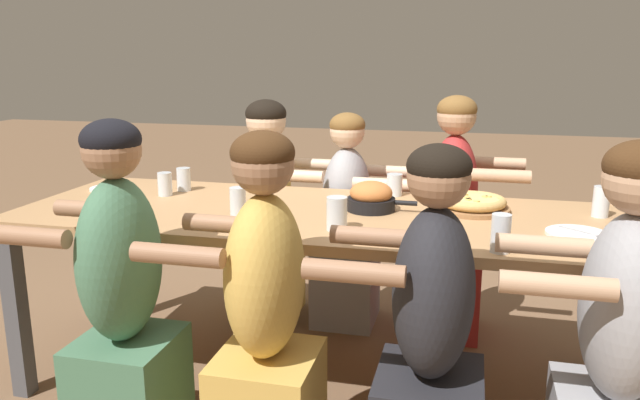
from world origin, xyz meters
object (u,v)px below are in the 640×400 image
object	(u,v)px
pizza_board_main	(473,203)
diner_far_midright	(452,228)
skillet_bowl	(371,197)
empty_plate_a	(577,234)
drinking_glass_g	(117,193)
drinking_glass_b	(601,203)
empty_plate_b	(111,188)
diner_far_center	(347,230)
drinking_glass_a	(238,203)
drinking_glass_f	(165,185)
drinking_glass_d	(501,236)
diner_far_midleft	(269,217)
drinking_glass_h	(337,215)
drinking_glass_c	(184,181)
drinking_glass_e	(395,185)
diner_near_right	(617,369)
diner_near_midleft	(123,314)
diner_near_center	(265,332)
diner_near_midright	(429,355)

from	to	relation	value
pizza_board_main	diner_far_midright	distance (m)	0.56
skillet_bowl	empty_plate_a	size ratio (longest dim) A/B	1.33
empty_plate_a	drinking_glass_g	bearing A→B (deg)	179.07
skillet_bowl	drinking_glass_b	xyz separation A→B (m)	(0.90, 0.12, 0.00)
empty_plate_b	diner_far_center	size ratio (longest dim) A/B	0.17
drinking_glass_a	drinking_glass_b	bearing A→B (deg)	13.00
pizza_board_main	drinking_glass_f	world-z (taller)	drinking_glass_f
drinking_glass_d	diner_far_midleft	world-z (taller)	diner_far_midleft
drinking_glass_h	diner_far_center	bearing A→B (deg)	98.91
drinking_glass_c	drinking_glass_d	bearing A→B (deg)	-23.17
pizza_board_main	diner_far_midleft	world-z (taller)	diner_far_midleft
drinking_glass_c	drinking_glass_e	world-z (taller)	drinking_glass_c
drinking_glass_e	diner_near_right	bearing A→B (deg)	-53.65
drinking_glass_a	drinking_glass_d	world-z (taller)	drinking_glass_d
diner_far_center	diner_near_midleft	world-z (taller)	diner_near_midleft
drinking_glass_g	diner_far_midright	xyz separation A→B (m)	(1.40, 0.74, -0.27)
drinking_glass_c	diner_near_center	distance (m)	1.18
drinking_glass_d	diner_near_right	xyz separation A→B (m)	(0.32, -0.30, -0.28)
pizza_board_main	drinking_glass_d	bearing A→B (deg)	-80.37
empty_plate_b	diner_far_midleft	bearing A→B (deg)	38.57
drinking_glass_d	diner_near_midleft	distance (m)	1.28
diner_far_midright	diner_near_center	xyz separation A→B (m)	(-0.53, -1.33, -0.01)
drinking_glass_d	diner_near_midleft	xyz separation A→B (m)	(-1.22, -0.30, -0.28)
drinking_glass_e	drinking_glass_g	world-z (taller)	drinking_glass_g
drinking_glass_e	diner_near_midleft	xyz separation A→B (m)	(-0.78, -1.04, -0.27)
drinking_glass_h	diner_near_right	size ratio (longest dim) A/B	0.10
drinking_glass_e	pizza_board_main	bearing A→B (deg)	-29.73
skillet_bowl	diner_near_midleft	xyz separation A→B (m)	(-0.72, -0.74, -0.27)
empty_plate_a	diner_near_midleft	distance (m)	1.61
drinking_glass_b	pizza_board_main	bearing A→B (deg)	-177.32
drinking_glass_b	drinking_glass_e	distance (m)	0.86
empty_plate_a	drinking_glass_f	xyz separation A→B (m)	(-1.73, 0.23, 0.04)
skillet_bowl	diner_far_midleft	size ratio (longest dim) A/B	0.25
pizza_board_main	drinking_glass_c	xyz separation A→B (m)	(-1.33, 0.07, 0.02)
empty_plate_a	diner_far_midleft	xyz separation A→B (m)	(-1.42, 0.77, -0.23)
skillet_bowl	drinking_glass_g	bearing A→B (deg)	-171.96
skillet_bowl	drinking_glass_a	distance (m)	0.55
empty_plate_b	diner_near_midright	xyz separation A→B (m)	(1.57, -0.84, -0.25)
drinking_glass_d	diner_near_center	world-z (taller)	diner_near_center
empty_plate_a	diner_far_center	size ratio (longest dim) A/B	0.20
empty_plate_b	drinking_glass_a	xyz separation A→B (m)	(0.76, -0.30, 0.04)
drinking_glass_f	drinking_glass_d	bearing A→B (deg)	-18.65
empty_plate_a	drinking_glass_h	world-z (taller)	drinking_glass_h
skillet_bowl	drinking_glass_f	size ratio (longest dim) A/B	2.72
skillet_bowl	drinking_glass_d	distance (m)	0.67
pizza_board_main	drinking_glass_g	xyz separation A→B (m)	(-1.49, -0.25, 0.02)
empty_plate_a	diner_far_center	xyz separation A→B (m)	(-0.99, 0.77, -0.27)
skillet_bowl	drinking_glass_b	world-z (taller)	same
drinking_glass_b	diner_near_center	distance (m)	1.44
drinking_glass_b	drinking_glass_g	xyz separation A→B (m)	(-1.98, -0.27, -0.01)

